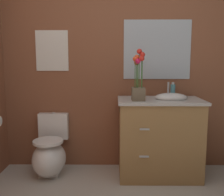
{
  "coord_description": "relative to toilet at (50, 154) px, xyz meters",
  "views": [
    {
      "loc": [
        -0.14,
        -1.53,
        1.33
      ],
      "look_at": [
        -0.17,
        1.31,
        0.92
      ],
      "focal_mm": 41.94,
      "sensor_mm": 36.0,
      "label": 1
    }
  ],
  "objects": [
    {
      "name": "flower_vase",
      "position": [
        1.01,
        -0.12,
        0.85
      ],
      "size": [
        0.14,
        0.14,
        0.55
      ],
      "color": "brown",
      "rests_on": "vanity_cabinet"
    },
    {
      "name": "toilet",
      "position": [
        0.0,
        0.0,
        0.0
      ],
      "size": [
        0.38,
        0.59,
        0.69
      ],
      "color": "white",
      "rests_on": "ground_plane"
    },
    {
      "name": "wall_mirror",
      "position": [
        1.26,
        0.27,
        1.21
      ],
      "size": [
        0.8,
        0.01,
        0.7
      ],
      "primitive_type": "cube",
      "color": "#B2BCC6"
    },
    {
      "name": "soap_bottle",
      "position": [
        1.43,
        0.11,
        0.73
      ],
      "size": [
        0.05,
        0.05,
        0.18
      ],
      "color": "teal",
      "rests_on": "vanity_cabinet"
    },
    {
      "name": "wall_poster",
      "position": [
        -0.0,
        0.27,
        1.19
      ],
      "size": [
        0.39,
        0.01,
        0.48
      ],
      "primitive_type": "cube",
      "color": "silver"
    },
    {
      "name": "vanity_cabinet",
      "position": [
        1.26,
        -0.03,
        0.22
      ],
      "size": [
        0.94,
        0.56,
        1.08
      ],
      "color": "#9E7242",
      "rests_on": "ground_plane"
    },
    {
      "name": "wall_back",
      "position": [
        1.09,
        0.3,
        1.01
      ],
      "size": [
        4.63,
        0.05,
        2.5
      ],
      "primitive_type": "cube",
      "color": "brown",
      "rests_on": "ground_plane"
    }
  ]
}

